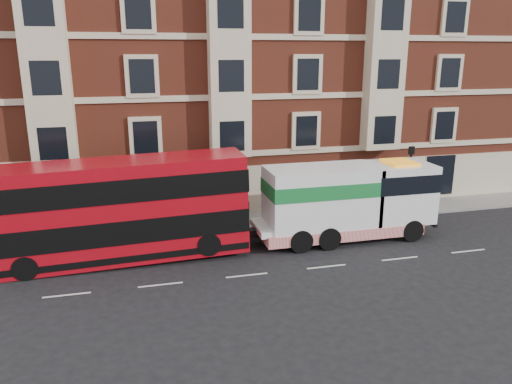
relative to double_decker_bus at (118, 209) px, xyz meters
The scene contains 8 objects.
ground 7.13m from the double_decker_bus, 30.44° to the right, with size 120.00×120.00×0.00m, color black.
sidewalk 7.52m from the double_decker_bus, 36.11° to the left, with size 90.00×3.00×0.15m, color slate.
victorian_terrace 15.12m from the double_decker_bus, 62.01° to the left, with size 45.00×12.00×20.40m.
lamp_post_west 2.87m from the double_decker_bus, 96.11° to the left, with size 0.35×0.15×4.35m.
lamp_post_east 17.92m from the double_decker_bus, ahead, with size 0.35×0.15×4.35m.
double_decker_bus is the anchor object (origin of this frame).
tow_truck 12.08m from the double_decker_bus, ahead, with size 10.07×2.98×4.20m.
pedestrian 6.96m from the double_decker_bus, 139.45° to the left, with size 0.64×0.42×1.74m, color #1D2E3A.
Camera 1 is at (-4.89, -20.94, 10.11)m, focal length 35.00 mm.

